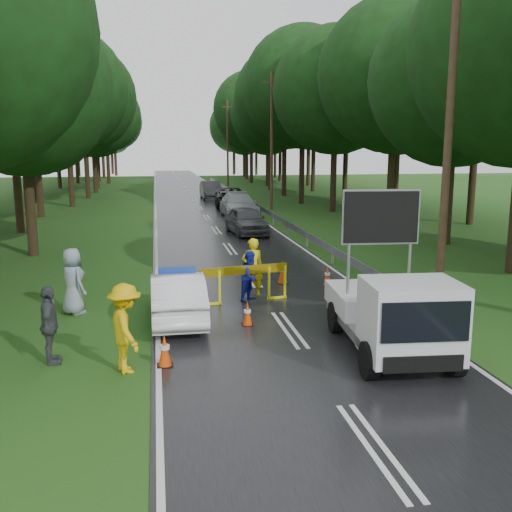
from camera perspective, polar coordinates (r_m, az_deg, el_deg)
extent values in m
plane|color=#1C4C15|center=(14.91, 3.31, -7.39)|extent=(160.00, 160.00, 0.00)
cube|color=black|center=(44.15, -5.64, 4.78)|extent=(7.00, 140.00, 0.02)
cylinder|color=gray|center=(16.04, 16.36, -5.20)|extent=(0.12, 0.12, 0.70)
cube|color=gray|center=(44.52, -0.87, 5.58)|extent=(0.05, 60.00, 0.30)
cylinder|color=#3F291D|center=(17.91, 18.70, 11.37)|extent=(0.24, 0.24, 10.00)
cylinder|color=#3F291D|center=(42.63, 1.57, 11.33)|extent=(0.24, 0.24, 10.00)
cube|color=#3F291D|center=(42.87, 1.60, 16.95)|extent=(1.40, 0.08, 0.08)
cylinder|color=#3F291D|center=(68.31, -2.85, 11.16)|extent=(0.24, 0.24, 10.00)
cube|color=#3F291D|center=(68.46, -2.89, 14.68)|extent=(1.40, 0.08, 0.08)
imported|color=white|center=(15.64, -7.86, -4.08)|extent=(1.43, 4.03, 1.32)
cube|color=#1938A5|center=(15.47, -7.93, -1.47)|extent=(1.00, 0.28, 0.13)
cube|color=gray|center=(13.92, 12.67, -6.75)|extent=(2.21, 4.11, 0.24)
cube|color=silver|center=(14.68, 11.61, -4.25)|extent=(2.16, 2.42, 0.52)
cube|color=silver|center=(12.19, 15.24, -6.15)|extent=(2.01, 1.66, 1.61)
cube|color=black|center=(11.45, 16.63, -6.36)|extent=(1.75, 0.18, 0.80)
cube|color=black|center=(13.92, 12.39, 3.83)|extent=(1.80, 0.26, 1.23)
cylinder|color=black|center=(12.00, 11.28, -10.22)|extent=(0.33, 0.81, 0.79)
cylinder|color=black|center=(12.61, 19.24, -9.57)|extent=(0.33, 0.81, 0.79)
cylinder|color=black|center=(14.76, 7.97, -6.06)|extent=(0.33, 0.81, 0.79)
cylinder|color=black|center=(15.26, 14.58, -5.75)|extent=(0.33, 0.81, 0.79)
cube|color=#EFFF0D|center=(16.94, -5.41, -3.32)|extent=(0.07, 0.07, 1.06)
cube|color=#EFFF0D|center=(17.08, -3.68, -3.17)|extent=(0.07, 0.07, 1.06)
cube|color=#EFFF0D|center=(17.58, 1.31, -2.75)|extent=(0.07, 0.07, 1.06)
cube|color=#EFFF0D|center=(17.77, 2.91, -2.60)|extent=(0.07, 0.07, 1.06)
cube|color=#F2CC00|center=(17.20, -1.16, -1.41)|extent=(2.73, 0.54, 0.27)
imported|color=#FFF10D|center=(17.86, -0.35, -1.17)|extent=(0.73, 0.51, 1.88)
imported|color=#1B23B0|center=(17.45, -0.51, -2.01)|extent=(0.96, 0.95, 1.56)
imported|color=#E6B60C|center=(12.27, -12.92, -7.06)|extent=(1.06, 1.39, 1.90)
imported|color=#3E4246|center=(13.20, -19.95, -6.52)|extent=(0.52, 1.06, 1.74)
imported|color=#8593A0|center=(16.87, -17.85, -2.41)|extent=(1.04, 1.10, 1.89)
imported|color=#45464D|center=(30.85, -0.99, 3.57)|extent=(2.15, 4.49, 1.48)
imported|color=#9EA0A6|center=(38.69, -1.74, 5.14)|extent=(2.24, 5.48, 1.59)
imported|color=black|center=(44.65, -2.44, 5.85)|extent=(2.93, 5.59, 1.50)
imported|color=#414249|center=(52.31, -4.56, 6.60)|extent=(1.73, 4.80, 1.58)
cube|color=black|center=(12.69, -9.08, -10.79)|extent=(0.35, 0.35, 0.03)
cone|color=#E94207|center=(12.56, -9.13, -9.25)|extent=(0.29, 0.29, 0.72)
cube|color=black|center=(15.24, -0.86, -6.91)|extent=(0.31, 0.31, 0.03)
cone|color=#E94207|center=(15.15, -0.86, -5.74)|extent=(0.26, 0.26, 0.64)
cube|color=black|center=(19.80, 2.68, -2.72)|extent=(0.38, 0.38, 0.03)
cone|color=#E94207|center=(19.71, 2.69, -1.59)|extent=(0.32, 0.32, 0.79)
cube|color=black|center=(17.42, -7.77, -4.72)|extent=(0.33, 0.33, 0.03)
cone|color=#E94207|center=(17.33, -7.80, -3.62)|extent=(0.27, 0.27, 0.69)
cube|color=black|center=(19.70, 7.13, -2.88)|extent=(0.31, 0.31, 0.03)
cone|color=#E94207|center=(19.63, 7.15, -1.96)|extent=(0.25, 0.25, 0.64)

